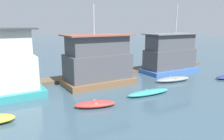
% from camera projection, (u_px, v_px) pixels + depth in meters
% --- Properties ---
extents(ground_plane, '(200.00, 200.00, 0.00)m').
position_uv_depth(ground_plane, '(107.00, 81.00, 23.04)').
color(ground_plane, '#385160').
extents(dock_walkway, '(33.80, 2.12, 0.30)m').
position_uv_depth(dock_walkway, '(96.00, 75.00, 25.32)').
color(dock_walkway, brown).
rests_on(dock_walkway, ground_plane).
extents(houseboat_brown, '(6.87, 4.02, 7.79)m').
position_uv_depth(houseboat_brown, '(98.00, 62.00, 21.65)').
color(houseboat_brown, brown).
rests_on(houseboat_brown, ground_plane).
extents(houseboat_blue, '(7.30, 3.50, 8.29)m').
position_uv_depth(houseboat_blue, '(170.00, 54.00, 27.25)').
color(houseboat_blue, '#3866B7').
rests_on(houseboat_blue, ground_plane).
extents(dinghy_red, '(3.18, 1.92, 0.45)m').
position_uv_depth(dinghy_red, '(95.00, 104.00, 15.85)').
color(dinghy_red, red).
rests_on(dinghy_red, ground_plane).
extents(dinghy_teal, '(4.21, 1.24, 0.41)m').
position_uv_depth(dinghy_teal, '(149.00, 92.00, 18.61)').
color(dinghy_teal, teal).
rests_on(dinghy_teal, ground_plane).
extents(dinghy_grey, '(4.16, 1.84, 0.47)m').
position_uv_depth(dinghy_grey, '(173.00, 79.00, 22.93)').
color(dinghy_grey, gray).
rests_on(dinghy_grey, ground_plane).
extents(mooring_post_near_right, '(0.24, 0.24, 1.53)m').
position_uv_depth(mooring_post_near_right, '(6.00, 83.00, 19.36)').
color(mooring_post_near_right, '#846B4C').
rests_on(mooring_post_near_right, ground_plane).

